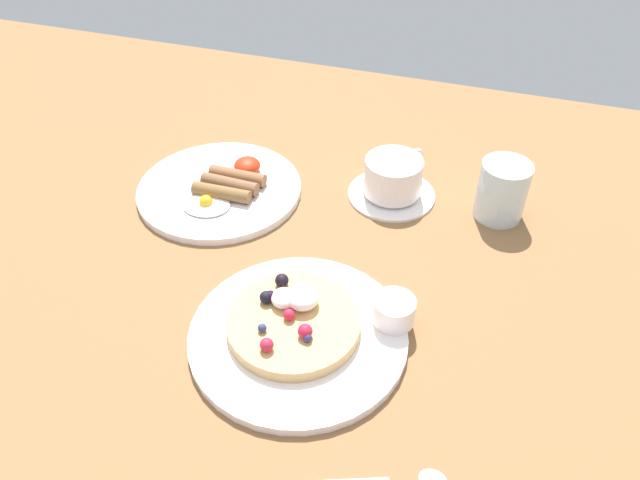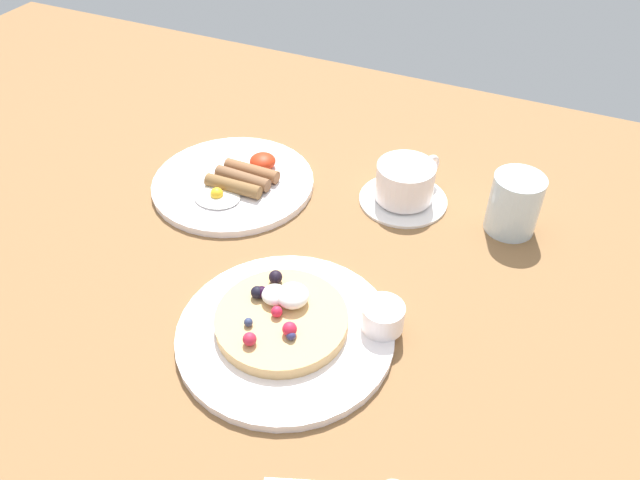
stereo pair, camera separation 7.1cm
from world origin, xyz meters
name	(u,v)px [view 1 (the left image)]	position (x,y,z in m)	size (l,w,h in m)	color
ground_plane	(288,264)	(0.00, 0.00, -0.01)	(2.08, 1.17, 0.03)	brown
pancake_plate	(298,336)	(0.06, -0.13, 0.01)	(0.26, 0.26, 0.01)	white
pancake_with_berries	(293,320)	(0.05, -0.13, 0.02)	(0.16, 0.16, 0.04)	tan
syrup_ramekin	(394,310)	(0.17, -0.08, 0.03)	(0.05, 0.05, 0.03)	white
breakfast_plate	(220,189)	(-0.15, 0.11, 0.01)	(0.25, 0.25, 0.01)	white
fried_breakfast	(229,183)	(-0.13, 0.11, 0.02)	(0.10, 0.15, 0.03)	brown
coffee_saucer	(391,193)	(0.11, 0.18, 0.00)	(0.13, 0.13, 0.01)	white
coffee_cup	(394,175)	(0.11, 0.18, 0.04)	(0.09, 0.11, 0.06)	white
teaspoon	(402,480)	(0.22, -0.27, 0.00)	(0.14, 0.06, 0.01)	silver
water_glass	(502,191)	(0.27, 0.18, 0.04)	(0.07, 0.07, 0.09)	silver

